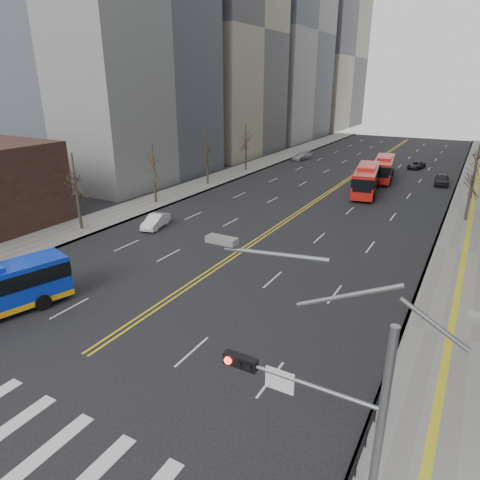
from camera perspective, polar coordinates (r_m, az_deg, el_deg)
name	(u,v)px	position (r m, az deg, el deg)	size (l,w,h in m)	color
sidewalk_left	(220,178)	(63.26, -2.70, 8.23)	(5.00, 130.00, 0.15)	gray
centerline	(350,178)	(65.91, 14.50, 8.05)	(0.55, 100.00, 0.01)	gold
office_towers	(389,8)	(78.34, 19.30, 27.13)	(83.00, 134.00, 58.00)	gray
signal_mast	(327,411)	(13.00, 11.58, -21.39)	(5.37, 0.37, 9.39)	gray
pedestrian_railing	(367,434)	(18.54, 16.58, -23.49)	(0.06, 6.06, 1.02)	black
street_trees	(241,162)	(48.85, 0.09, 10.35)	(35.20, 47.20, 7.60)	#30261D
red_bus_near	(366,178)	(56.69, 16.49, 7.94)	(4.30, 11.43, 3.54)	red
red_bus_far	(384,167)	(65.53, 18.63, 9.23)	(3.87, 10.78, 3.36)	red
car_white	(156,221)	(42.38, -11.19, 2.49)	(1.38, 3.95, 1.30)	white
car_dark_mid	(442,180)	(65.27, 25.32, 7.30)	(1.79, 4.45, 1.52)	black
car_silver	(302,156)	(79.76, 8.22, 11.03)	(1.85, 4.54, 1.32)	#ADACB2
car_dark_far	(416,165)	(76.18, 22.46, 9.20)	(1.87, 4.06, 1.13)	black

